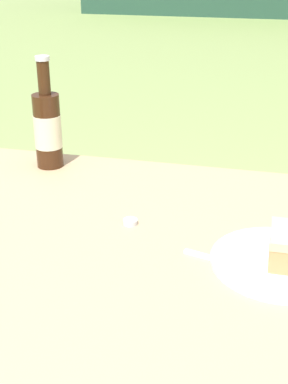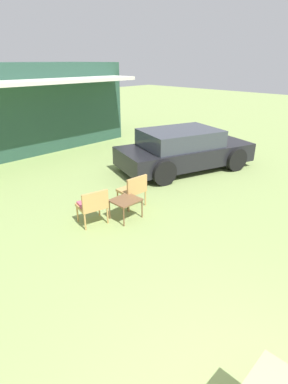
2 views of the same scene
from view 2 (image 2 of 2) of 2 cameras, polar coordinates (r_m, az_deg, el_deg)
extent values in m
cube|color=black|center=(9.49, 7.79, 7.22)|extent=(4.48, 2.97, 0.55)
cube|color=#383D47|center=(9.24, 6.90, 10.18)|extent=(2.67, 2.25, 0.50)
cylinder|color=black|center=(10.96, 10.68, 8.64)|extent=(0.73, 0.41, 0.70)
cylinder|color=black|center=(9.65, 17.15, 5.91)|extent=(0.73, 0.41, 0.70)
cylinder|color=black|center=(9.65, -1.66, 6.98)|extent=(0.73, 0.41, 0.70)
cylinder|color=black|center=(8.14, 3.85, 3.67)|extent=(0.73, 0.41, 0.70)
cylinder|color=tan|center=(6.64, -8.53, -3.02)|extent=(0.04, 0.04, 0.37)
cylinder|color=tan|center=(6.48, -12.56, -4.07)|extent=(0.04, 0.04, 0.37)
cylinder|color=tan|center=(6.30, -6.95, -4.46)|extent=(0.04, 0.04, 0.37)
cylinder|color=tan|center=(6.13, -11.16, -5.61)|extent=(0.04, 0.04, 0.37)
cube|color=tan|center=(6.28, -9.93, -2.56)|extent=(0.65, 0.58, 0.06)
cube|color=tan|center=(6.02, -9.26, -1.56)|extent=(0.55, 0.17, 0.35)
cube|color=#CC5670|center=(6.26, -9.96, -2.10)|extent=(0.58, 0.50, 0.05)
cylinder|color=tan|center=(7.30, -1.90, -0.15)|extent=(0.04, 0.04, 0.37)
cylinder|color=tan|center=(7.02, -5.04, -1.26)|extent=(0.04, 0.04, 0.37)
cylinder|color=tan|center=(7.02, 0.26, -1.18)|extent=(0.04, 0.04, 0.37)
cylinder|color=tan|center=(6.73, -2.93, -2.38)|extent=(0.04, 0.04, 0.37)
cube|color=tan|center=(6.93, -2.42, 0.38)|extent=(0.59, 0.51, 0.06)
cube|color=tan|center=(6.70, -1.32, 1.45)|extent=(0.56, 0.09, 0.35)
cube|color=brown|center=(6.36, -3.52, -1.55)|extent=(0.58, 0.51, 0.03)
cylinder|color=brown|center=(6.15, -3.87, -4.82)|extent=(0.03, 0.03, 0.41)
cylinder|color=brown|center=(6.47, -0.37, -3.22)|extent=(0.03, 0.03, 0.41)
cylinder|color=brown|center=(6.46, -6.59, -3.44)|extent=(0.03, 0.03, 0.41)
cylinder|color=brown|center=(6.77, -3.12, -1.98)|extent=(0.03, 0.03, 0.41)
cylinder|color=tan|center=(3.54, 21.36, -30.83)|extent=(0.04, 0.04, 0.70)
camera|label=1|loc=(2.79, 48.40, -30.35)|focal=50.00mm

